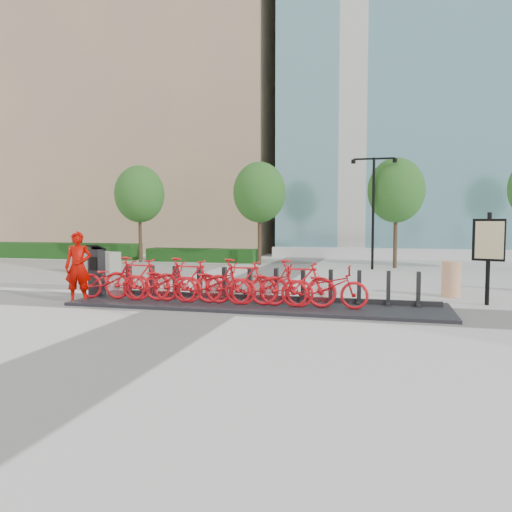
% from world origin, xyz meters
% --- Properties ---
extents(ground, '(120.00, 120.00, 0.00)m').
position_xyz_m(ground, '(0.00, 0.00, 0.00)').
color(ground, silver).
extents(tan_building, '(26.00, 16.00, 30.00)m').
position_xyz_m(tan_building, '(-16.00, 26.00, 15.00)').
color(tan_building, gray).
rests_on(tan_building, ground).
extents(gravel_patch, '(14.00, 14.00, 0.00)m').
position_xyz_m(gravel_patch, '(-10.00, 7.00, 0.01)').
color(gravel_patch, gray).
rests_on(gravel_patch, ground).
extents(hedge_a, '(10.00, 1.40, 0.90)m').
position_xyz_m(hedge_a, '(-14.00, 13.50, 0.45)').
color(hedge_a, '#17440F').
rests_on(hedge_a, ground).
extents(hedge_b, '(6.00, 1.20, 0.70)m').
position_xyz_m(hedge_b, '(-5.00, 13.20, 0.35)').
color(hedge_b, '#17440F').
rests_on(hedge_b, ground).
extents(tree_0, '(2.60, 2.60, 5.10)m').
position_xyz_m(tree_0, '(-8.00, 12.00, 3.59)').
color(tree_0, brown).
rests_on(tree_0, ground).
extents(tree_1, '(2.60, 2.60, 5.10)m').
position_xyz_m(tree_1, '(-1.50, 12.00, 3.59)').
color(tree_1, brown).
rests_on(tree_1, ground).
extents(tree_2, '(2.60, 2.60, 5.10)m').
position_xyz_m(tree_2, '(5.00, 12.00, 3.59)').
color(tree_2, brown).
rests_on(tree_2, ground).
extents(streetlamp, '(2.00, 0.20, 5.00)m').
position_xyz_m(streetlamp, '(4.00, 11.00, 3.13)').
color(streetlamp, black).
rests_on(streetlamp, ground).
extents(dock_pad, '(9.60, 2.40, 0.08)m').
position_xyz_m(dock_pad, '(1.30, 0.30, 0.04)').
color(dock_pad, black).
rests_on(dock_pad, ground).
extents(dock_rail_posts, '(8.02, 0.50, 0.85)m').
position_xyz_m(dock_rail_posts, '(1.36, 0.77, 0.51)').
color(dock_rail_posts, black).
rests_on(dock_rail_posts, dock_pad).
extents(bike_0, '(1.97, 0.69, 1.04)m').
position_xyz_m(bike_0, '(-2.60, -0.05, 0.60)').
color(bike_0, red).
rests_on(bike_0, dock_pad).
extents(bike_1, '(1.92, 0.54, 1.15)m').
position_xyz_m(bike_1, '(-1.88, -0.05, 0.66)').
color(bike_1, red).
rests_on(bike_1, dock_pad).
extents(bike_2, '(1.97, 0.69, 1.04)m').
position_xyz_m(bike_2, '(-1.16, -0.05, 0.60)').
color(bike_2, red).
rests_on(bike_2, dock_pad).
extents(bike_3, '(1.92, 0.54, 1.15)m').
position_xyz_m(bike_3, '(-0.44, -0.05, 0.66)').
color(bike_3, red).
rests_on(bike_3, dock_pad).
extents(bike_4, '(1.97, 0.69, 1.04)m').
position_xyz_m(bike_4, '(0.28, -0.05, 0.60)').
color(bike_4, red).
rests_on(bike_4, dock_pad).
extents(bike_5, '(1.92, 0.54, 1.15)m').
position_xyz_m(bike_5, '(1.00, -0.05, 0.66)').
color(bike_5, red).
rests_on(bike_5, dock_pad).
extents(bike_6, '(1.97, 0.69, 1.04)m').
position_xyz_m(bike_6, '(1.72, -0.05, 0.60)').
color(bike_6, red).
rests_on(bike_6, dock_pad).
extents(bike_7, '(1.92, 0.54, 1.15)m').
position_xyz_m(bike_7, '(2.44, -0.05, 0.66)').
color(bike_7, red).
rests_on(bike_7, dock_pad).
extents(bike_8, '(1.97, 0.69, 1.04)m').
position_xyz_m(bike_8, '(3.16, -0.05, 0.60)').
color(bike_8, red).
rests_on(bike_8, dock_pad).
extents(kiosk, '(0.49, 0.43, 1.43)m').
position_xyz_m(kiosk, '(-3.39, 0.47, 0.77)').
color(kiosk, black).
rests_on(kiosk, dock_pad).
extents(worker_red, '(0.80, 0.65, 1.91)m').
position_xyz_m(worker_red, '(-3.43, -0.36, 0.95)').
color(worker_red, '#A90700').
rests_on(worker_red, ground).
extents(construction_barrel, '(0.69, 0.69, 1.02)m').
position_xyz_m(construction_barrel, '(6.37, 3.20, 0.51)').
color(construction_barrel, orange).
rests_on(construction_barrel, ground).
extents(jersey_barrier, '(2.46, 1.26, 0.92)m').
position_xyz_m(jersey_barrier, '(-7.20, 6.40, 0.46)').
color(jersey_barrier, '#B6B59E').
rests_on(jersey_barrier, ground).
extents(map_sign, '(0.78, 0.37, 2.40)m').
position_xyz_m(map_sign, '(7.09, 1.88, 1.59)').
color(map_sign, black).
rests_on(map_sign, ground).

